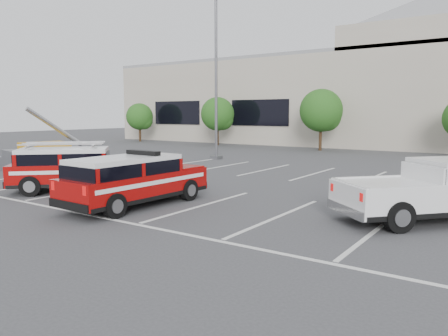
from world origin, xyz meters
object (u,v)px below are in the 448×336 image
object	(u,v)px
white_pickup	(438,196)
tree_left	(219,115)
ladder_suv	(75,172)
utility_rig	(43,158)
light_pole_left	(216,77)
convention_building	(418,93)
tree_far_left	(141,118)
tree_mid_left	(322,112)
fire_chief_suv	(134,184)

from	to	relation	value
white_pickup	tree_left	bearing A→B (deg)	179.28
ladder_suv	utility_rig	distance (m)	7.25
ladder_suv	light_pole_left	bearing A→B (deg)	145.69
convention_building	tree_far_left	size ratio (longest dim) A/B	15.04
white_pickup	tree_mid_left	bearing A→B (deg)	162.00
tree_far_left	fire_chief_suv	size ratio (longest dim) A/B	0.80
tree_mid_left	utility_rig	size ratio (longest dim) A/B	1.20
light_pole_left	utility_rig	bearing A→B (deg)	-113.64
tree_mid_left	tree_far_left	bearing A→B (deg)	-180.00
white_pickup	utility_rig	xyz separation A→B (m)	(-18.69, 0.21, -0.02)
tree_far_left	fire_chief_suv	xyz separation A→B (m)	(23.14, -23.24, -1.79)
tree_far_left	utility_rig	bearing A→B (deg)	-57.11
tree_far_left	light_pole_left	xyz separation A→B (m)	(16.91, -10.05, 2.68)
tree_left	ladder_suv	distance (m)	24.55
light_pole_left	white_pickup	distance (m)	18.07
tree_mid_left	ladder_suv	bearing A→B (deg)	-91.72
tree_far_left	tree_mid_left	xyz separation A→B (m)	(20.00, 0.00, 0.54)
tree_mid_left	ladder_suv	size ratio (longest dim) A/B	1.05
convention_building	fire_chief_suv	world-z (taller)	convention_building
fire_chief_suv	tree_left	bearing A→B (deg)	121.23
convention_building	utility_rig	world-z (taller)	convention_building
fire_chief_suv	utility_rig	distance (m)	11.03
tree_far_left	tree_left	bearing A→B (deg)	0.00
tree_far_left	ladder_suv	size ratio (longest dim) A/B	0.86
utility_rig	tree_left	bearing A→B (deg)	111.17
tree_mid_left	fire_chief_suv	world-z (taller)	tree_mid_left
tree_left	utility_rig	xyz separation A→B (m)	(2.70, -19.65, -2.12)
utility_rig	convention_building	bearing A→B (deg)	80.53
convention_building	white_pickup	size ratio (longest dim) A/B	11.27
white_pickup	utility_rig	world-z (taller)	utility_rig
white_pickup	ladder_suv	world-z (taller)	ladder_suv
convention_building	utility_rig	distance (m)	32.22
convention_building	ladder_suv	bearing A→B (deg)	-100.08
tree_left	fire_chief_suv	size ratio (longest dim) A/B	0.89
convention_building	fire_chief_suv	bearing A→B (deg)	-93.38
convention_building	light_pole_left	bearing A→B (deg)	-112.39
fire_chief_suv	ladder_suv	world-z (taller)	ladder_suv
tree_left	tree_mid_left	distance (m)	10.00
tree_mid_left	white_pickup	bearing A→B (deg)	-60.17
convention_building	utility_rig	bearing A→B (deg)	-112.80
tree_far_left	utility_rig	size ratio (longest dim) A/B	0.99
light_pole_left	ladder_suv	world-z (taller)	light_pole_left
utility_rig	ladder_suv	bearing A→B (deg)	-10.86
light_pole_left	utility_rig	size ratio (longest dim) A/B	2.54
ladder_suv	convention_building	bearing A→B (deg)	124.74
tree_far_left	white_pickup	size ratio (longest dim) A/B	0.75
convention_building	fire_chief_suv	distance (m)	33.36
tree_left	light_pole_left	bearing A→B (deg)	-55.48
tree_far_left	convention_building	bearing A→B (deg)	21.37
tree_mid_left	tree_left	bearing A→B (deg)	-180.00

